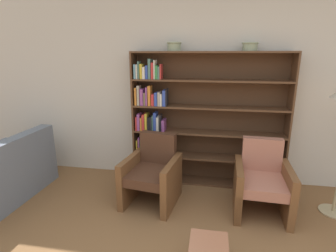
% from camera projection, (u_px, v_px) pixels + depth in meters
% --- Properties ---
extents(wall_back, '(12.00, 0.06, 2.75)m').
position_uv_depth(wall_back, '(216.00, 90.00, 3.78)').
color(wall_back, silver).
rests_on(wall_back, ground).
extents(bookshelf, '(2.17, 0.30, 1.91)m').
position_uv_depth(bookshelf, '(194.00, 120.00, 3.77)').
color(bookshelf, brown).
rests_on(bookshelf, ground).
extents(bowl_brass, '(0.20, 0.20, 0.12)m').
position_uv_depth(bowl_brass, '(174.00, 46.00, 3.53)').
color(bowl_brass, gray).
rests_on(bowl_brass, bookshelf).
extents(bowl_terracotta, '(0.21, 0.21, 0.11)m').
position_uv_depth(bowl_terracotta, '(250.00, 46.00, 3.37)').
color(bowl_terracotta, gray).
rests_on(bowl_terracotta, bookshelf).
extents(armchair_leather, '(0.73, 0.76, 0.87)m').
position_uv_depth(armchair_leather, '(152.00, 173.00, 3.39)').
color(armchair_leather, brown).
rests_on(armchair_leather, ground).
extents(armchair_cushioned, '(0.67, 0.71, 0.87)m').
position_uv_depth(armchair_cushioned, '(262.00, 182.00, 3.16)').
color(armchair_cushioned, brown).
rests_on(armchair_cushioned, ground).
extents(footstool, '(0.33, 0.33, 0.30)m').
position_uv_depth(footstool, '(209.00, 248.00, 2.28)').
color(footstool, brown).
rests_on(footstool, ground).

